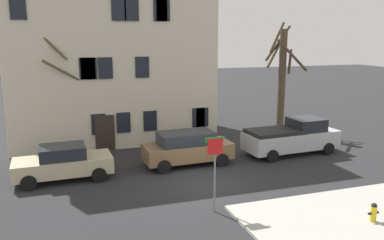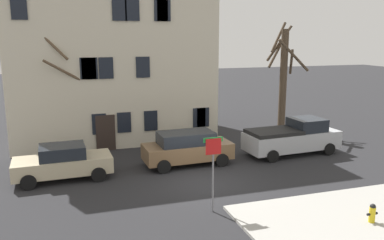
% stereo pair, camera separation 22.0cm
% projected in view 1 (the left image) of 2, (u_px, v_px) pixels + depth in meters
% --- Properties ---
extents(ground_plane, '(120.00, 120.00, 0.00)m').
position_uv_depth(ground_plane, '(205.00, 182.00, 18.45)').
color(ground_plane, '#262628').
extents(building_main, '(12.72, 8.29, 11.31)m').
position_uv_depth(building_main, '(109.00, 49.00, 26.22)').
color(building_main, beige).
rests_on(building_main, ground_plane).
extents(tree_bare_near, '(2.61, 2.65, 7.17)m').
position_uv_depth(tree_bare_near, '(58.00, 90.00, 22.77)').
color(tree_bare_near, brown).
rests_on(tree_bare_near, ground_plane).
extents(tree_bare_mid, '(2.39, 2.29, 7.50)m').
position_uv_depth(tree_bare_mid, '(282.00, 76.00, 27.49)').
color(tree_bare_mid, '#4C3D2D').
rests_on(tree_bare_mid, ground_plane).
extents(car_beige_sedan, '(4.48, 2.15, 1.63)m').
position_uv_depth(car_beige_sedan, '(63.00, 163.00, 18.61)').
color(car_beige_sedan, '#C6B793').
rests_on(car_beige_sedan, ground_plane).
extents(car_brown_wagon, '(4.62, 2.18, 1.75)m').
position_uv_depth(car_brown_wagon, '(187.00, 148.00, 20.77)').
color(car_brown_wagon, brown).
rests_on(car_brown_wagon, ground_plane).
extents(pickup_truck_silver, '(5.55, 2.43, 1.99)m').
position_uv_depth(pickup_truck_silver, '(292.00, 137.00, 22.73)').
color(pickup_truck_silver, '#B7BABF').
rests_on(pickup_truck_silver, ground_plane).
extents(fire_hydrant, '(0.42, 0.22, 0.69)m').
position_uv_depth(fire_hydrant, '(374.00, 212.00, 14.22)').
color(fire_hydrant, gold).
rests_on(fire_hydrant, sidewalk_slab).
extents(street_sign_pole, '(0.76, 0.07, 2.93)m').
position_uv_depth(street_sign_pole, '(215.00, 160.00, 14.94)').
color(street_sign_pole, slate).
rests_on(street_sign_pole, ground_plane).
extents(bicycle_leaning, '(1.68, 0.60, 1.03)m').
position_uv_depth(bicycle_leaning, '(87.00, 144.00, 23.51)').
color(bicycle_leaning, black).
rests_on(bicycle_leaning, ground_plane).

